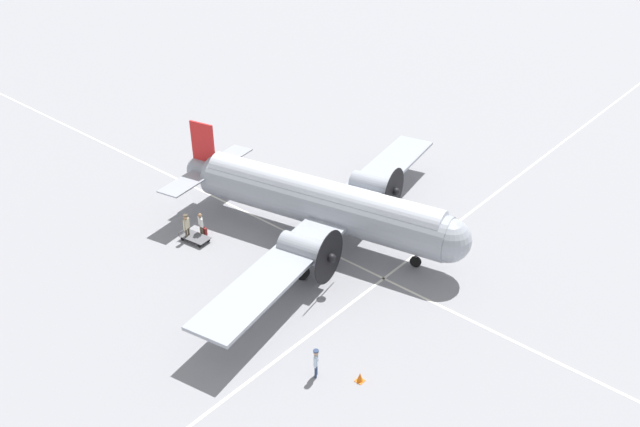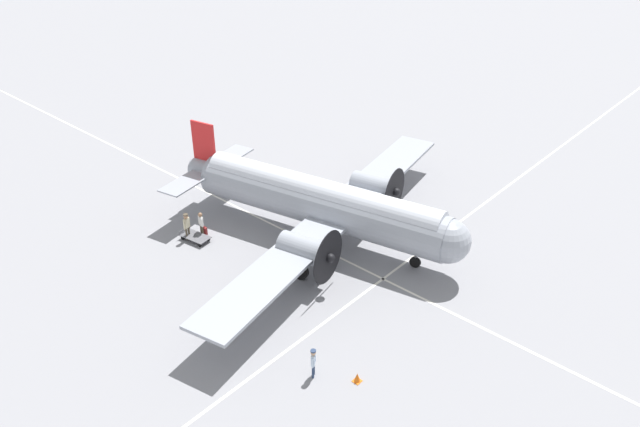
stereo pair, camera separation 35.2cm
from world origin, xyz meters
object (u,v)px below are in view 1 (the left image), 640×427
(passenger_boarding, at_px, (201,222))
(baggage_cart, at_px, (195,237))
(crew_foreground, at_px, (316,360))
(ramp_agent, at_px, (186,224))
(suitcase_near_door, at_px, (204,231))
(airliner_main, at_px, (326,204))
(traffic_cone, at_px, (360,377))

(passenger_boarding, bearing_deg, baggage_cart, -65.73)
(crew_foreground, distance_m, ramp_agent, 14.75)
(suitcase_near_door, height_order, baggage_cart, suitcase_near_door)
(passenger_boarding, xyz_separation_m, baggage_cart, (0.08, -0.64, -0.80))
(airliner_main, bearing_deg, passenger_boarding, -152.70)
(baggage_cart, distance_m, traffic_cone, 15.87)
(airliner_main, distance_m, traffic_cone, 12.85)
(suitcase_near_door, relative_size, baggage_cart, 0.28)
(passenger_boarding, bearing_deg, ramp_agent, -96.23)
(crew_foreground, height_order, suitcase_near_door, crew_foreground)
(airliner_main, distance_m, ramp_agent, 9.09)
(ramp_agent, bearing_deg, suitcase_near_door, 147.58)
(ramp_agent, relative_size, traffic_cone, 3.66)
(ramp_agent, relative_size, baggage_cart, 0.90)
(ramp_agent, height_order, traffic_cone, ramp_agent)
(crew_foreground, relative_size, ramp_agent, 0.88)
(traffic_cone, bearing_deg, passenger_boarding, 167.91)
(airliner_main, height_order, baggage_cart, airliner_main)
(crew_foreground, xyz_separation_m, ramp_agent, (-14.29, 3.64, 0.15))
(crew_foreground, height_order, passenger_boarding, passenger_boarding)
(baggage_cart, bearing_deg, airliner_main, 34.60)
(crew_foreground, bearing_deg, ramp_agent, -137.03)
(passenger_boarding, relative_size, ramp_agent, 0.93)
(airliner_main, xyz_separation_m, passenger_boarding, (-6.34, -5.09, -1.57))
(passenger_boarding, distance_m, baggage_cart, 1.03)
(passenger_boarding, height_order, baggage_cart, passenger_boarding)
(baggage_cart, bearing_deg, suitcase_near_door, 92.32)
(traffic_cone, bearing_deg, airliner_main, 137.94)
(crew_foreground, height_order, baggage_cart, crew_foreground)
(airliner_main, distance_m, baggage_cart, 8.82)
(airliner_main, xyz_separation_m, traffic_cone, (9.37, -8.46, -2.40))
(passenger_boarding, height_order, traffic_cone, passenger_boarding)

